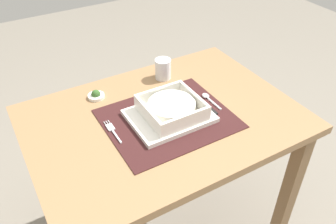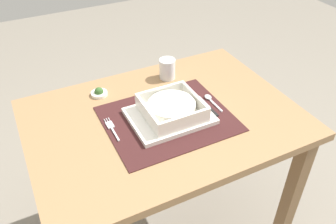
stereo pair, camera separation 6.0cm
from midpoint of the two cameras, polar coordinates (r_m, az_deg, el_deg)
dining_table at (r=1.29m, az=0.70°, el=-4.64°), size 0.93×0.67×0.72m
placemat at (r=1.20m, az=1.43°, el=-1.11°), size 0.42×0.35×0.00m
serving_plate at (r=1.20m, az=1.67°, el=-0.66°), size 0.27×0.21×0.02m
porridge_bowl at (r=1.18m, az=2.06°, el=0.57°), size 0.19×0.19×0.06m
fork at (r=1.17m, az=-7.74°, el=-2.54°), size 0.02×0.13×0.00m
spoon at (r=1.30m, az=8.09°, el=2.12°), size 0.02×0.11×0.01m
butter_knife at (r=1.26m, az=7.94°, el=0.73°), size 0.01×0.13×0.01m
drinking_glass at (r=1.40m, az=1.12°, el=6.85°), size 0.06×0.06×0.08m
condiment_saucer at (r=1.33m, az=-9.87°, el=3.08°), size 0.06×0.06×0.03m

